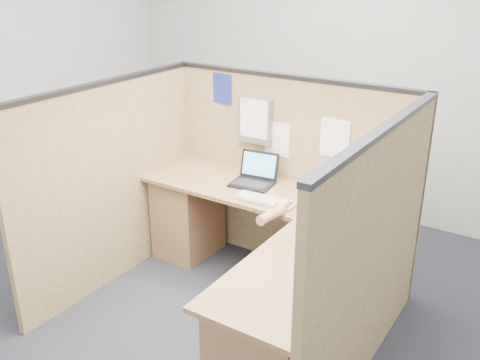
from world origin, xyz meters
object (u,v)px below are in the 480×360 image
Objects in this scene: laptop at (256,176)px; mouse at (283,206)px; l_desk at (261,262)px; keyboard at (265,200)px.

laptop is 0.50m from mouse.
keyboard is (-0.10, 0.22, 0.35)m from l_desk.
laptop is (-0.34, 0.49, 0.39)m from l_desk.
l_desk is 0.43m from keyboard.
laptop reaches higher than keyboard.
mouse reaches higher than l_desk.
keyboard is at bearing -55.00° from laptop.
laptop reaches higher than l_desk.
keyboard is 0.16m from mouse.
l_desk is 19.32× the size of mouse.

